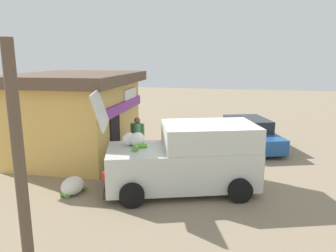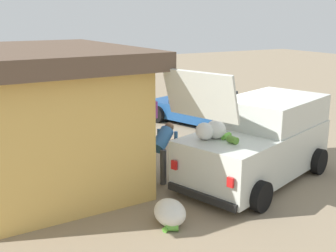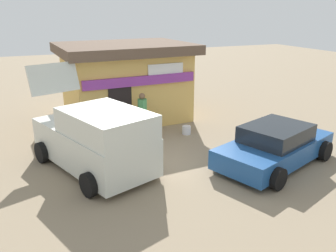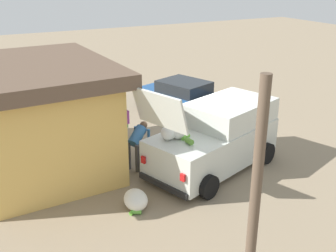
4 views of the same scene
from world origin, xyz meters
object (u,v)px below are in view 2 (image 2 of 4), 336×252
object	(u,v)px
unloaded_banana_pile	(170,213)
storefront_bar	(40,114)
parked_sedan	(203,108)
customer_bending	(162,146)
paint_bucket	(131,142)
delivery_van	(260,140)
vendor_standing	(137,131)

from	to	relation	value
unloaded_banana_pile	storefront_bar	bearing A→B (deg)	25.11
storefront_bar	parked_sedan	size ratio (longest dim) A/B	1.23
customer_bending	unloaded_banana_pile	bearing A→B (deg)	155.96
customer_bending	paint_bucket	size ratio (longest dim) A/B	4.11
unloaded_banana_pile	paint_bucket	bearing A→B (deg)	-15.18
delivery_van	paint_bucket	world-z (taller)	delivery_van
delivery_van	vendor_standing	xyz separation A→B (m)	(2.24, 2.27, -0.01)
vendor_standing	unloaded_banana_pile	distance (m)	3.51
delivery_van	vendor_standing	size ratio (longest dim) A/B	2.94
delivery_van	vendor_standing	distance (m)	3.19
customer_bending	paint_bucket	bearing A→B (deg)	-7.96
customer_bending	unloaded_banana_pile	distance (m)	2.40
parked_sedan	paint_bucket	size ratio (longest dim) A/B	13.56
delivery_van	parked_sedan	distance (m)	5.47
delivery_van	customer_bending	world-z (taller)	delivery_van
delivery_van	unloaded_banana_pile	distance (m)	3.39
vendor_standing	unloaded_banana_pile	bearing A→B (deg)	165.69
parked_sedan	customer_bending	bearing A→B (deg)	136.66
storefront_bar	unloaded_banana_pile	xyz separation A→B (m)	(-3.43, -1.61, -1.43)
customer_bending	unloaded_banana_pile	xyz separation A→B (m)	(-2.12, 0.95, -0.63)
vendor_standing	customer_bending	size ratio (longest dim) A/B	1.21
storefront_bar	parked_sedan	distance (m)	7.14
storefront_bar	unloaded_banana_pile	size ratio (longest dim) A/B	6.99
unloaded_banana_pile	vendor_standing	bearing A→B (deg)	-14.31
delivery_van	customer_bending	size ratio (longest dim) A/B	3.56
parked_sedan	vendor_standing	size ratio (longest dim) A/B	2.73
paint_bucket	unloaded_banana_pile	bearing A→B (deg)	164.82
storefront_bar	customer_bending	size ratio (longest dim) A/B	4.07
delivery_van	unloaded_banana_pile	xyz separation A→B (m)	(-1.09, 3.12, -0.73)
storefront_bar	paint_bucket	size ratio (longest dim) A/B	16.73
storefront_bar	unloaded_banana_pile	distance (m)	4.05
unloaded_banana_pile	paint_bucket	world-z (taller)	unloaded_banana_pile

